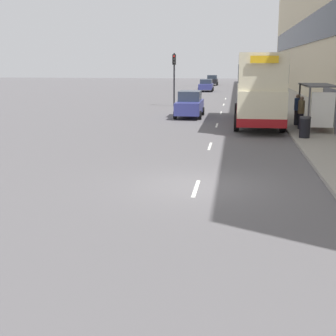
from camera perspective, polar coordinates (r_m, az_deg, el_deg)
The scene contains 20 objects.
ground_plane at distance 14.66m, azimuth 3.54°, elevation -2.18°, with size 220.00×220.00×0.00m, color #5B595B.
pavement at distance 53.03m, azimuth 14.17°, elevation 8.25°, with size 5.00×93.00×0.14m.
terrace_facade at distance 53.65m, azimuth 19.09°, elevation 16.81°, with size 3.10×93.00×16.60m.
lane_mark_0 at distance 14.33m, azimuth 3.42°, elevation -2.50°, with size 0.12×2.00×0.01m.
lane_mark_1 at distance 21.74m, azimuth 5.13°, elevation 2.67°, with size 0.12×2.00×0.01m.
lane_mark_2 at distance 29.25m, azimuth 5.97°, elevation 5.20°, with size 0.12×2.00×0.01m.
lane_mark_3 at distance 36.80m, azimuth 6.47°, elevation 6.70°, with size 0.12×2.00×0.01m.
lane_mark_4 at distance 44.36m, azimuth 6.80°, elevation 7.68°, with size 0.12×2.00×0.01m.
lane_mark_5 at distance 51.94m, azimuth 7.04°, elevation 8.38°, with size 0.12×2.00×0.01m.
bus_shelter at distance 27.29m, azimuth 18.19°, elevation 8.07°, with size 1.60×4.20×2.48m.
double_decker_bus_near at distance 30.03m, azimuth 10.94°, elevation 9.60°, with size 2.85×11.17×4.30m.
car_0 at distance 65.67m, azimuth 4.66°, elevation 10.01°, with size 2.00×4.56×1.65m.
car_1 at distance 84.99m, azimuth 5.40°, elevation 10.61°, with size 2.07×4.58×1.77m.
car_2 at distance 33.63m, azimuth 2.66°, elevation 7.75°, with size 1.91×4.55×1.85m.
pedestrian_at_shelter at distance 32.68m, azimuth 17.52°, elevation 7.21°, with size 0.33×0.33×1.68m.
pedestrian_1 at distance 29.76m, azimuth 19.12°, elevation 6.70°, with size 0.35×0.35×1.75m.
pedestrian_2 at distance 27.41m, azimuth 15.91°, elevation 6.55°, with size 0.36×0.36×1.83m.
pedestrian_3 at distance 29.13m, azimuth 15.46°, elevation 6.91°, with size 0.36×0.36×1.84m.
litter_bin at distance 24.20m, azimuth 16.34°, elevation 4.81°, with size 0.55×0.55×1.05m.
traffic_light_far_kerb at distance 42.41m, azimuth 0.75°, elevation 11.79°, with size 0.30×0.32×4.65m.
Camera 1 is at (1.13, -14.13, 3.73)m, focal length 50.00 mm.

